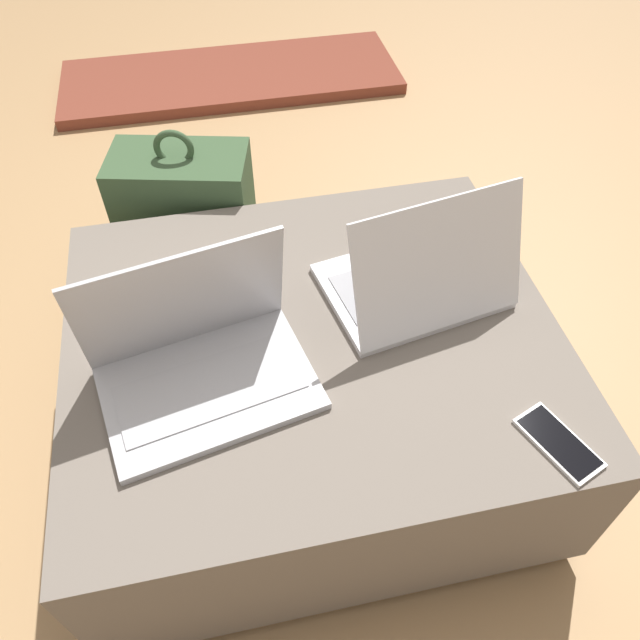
# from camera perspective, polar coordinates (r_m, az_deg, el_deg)

# --- Properties ---
(ground_plane) EXTENTS (14.00, 14.00, 0.00)m
(ground_plane) POSITION_cam_1_polar(r_m,az_deg,el_deg) (1.54, -0.54, -10.45)
(ground_plane) COLOR tan
(ottoman) EXTENTS (0.97, 0.84, 0.39)m
(ottoman) POSITION_cam_1_polar(r_m,az_deg,el_deg) (1.38, -0.60, -6.24)
(ottoman) COLOR #3D3832
(ottoman) RESTS_ON ground_plane
(laptop_near) EXTENTS (0.42, 0.32, 0.26)m
(laptop_near) POSITION_cam_1_polar(r_m,az_deg,el_deg) (1.13, -10.89, -3.45)
(laptop_near) COLOR #B7B7BC
(laptop_near) RESTS_ON ottoman
(laptop_far) EXTENTS (0.39, 0.32, 0.26)m
(laptop_far) POSITION_cam_1_polar(r_m,az_deg,el_deg) (1.26, 9.09, 3.70)
(laptop_far) COLOR silver
(laptop_far) RESTS_ON ottoman
(cell_phone) EXTENTS (0.12, 0.16, 0.01)m
(cell_phone) POSITION_cam_1_polar(r_m,az_deg,el_deg) (1.15, 20.97, -10.44)
(cell_phone) COLOR white
(cell_phone) RESTS_ON ottoman
(backpack) EXTENTS (0.37, 0.30, 0.53)m
(backpack) POSITION_cam_1_polar(r_m,az_deg,el_deg) (1.74, -11.66, 8.13)
(backpack) COLOR #385133
(backpack) RESTS_ON ground_plane
(fireplace_hearth) EXTENTS (1.40, 0.50, 0.04)m
(fireplace_hearth) POSITION_cam_1_polar(r_m,az_deg,el_deg) (2.86, -8.13, 21.13)
(fireplace_hearth) COLOR brown
(fireplace_hearth) RESTS_ON ground_plane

